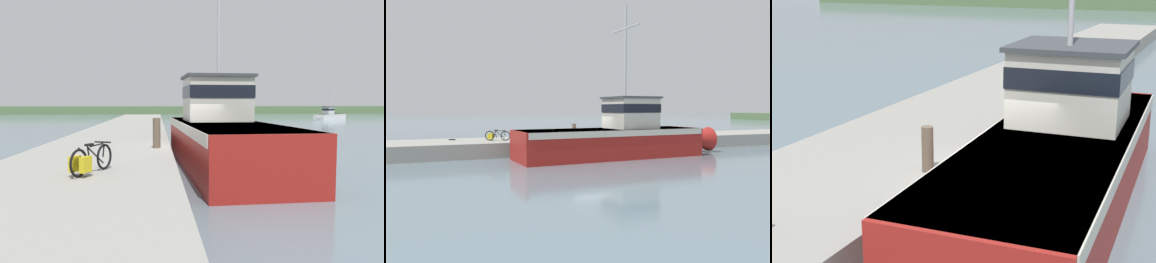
# 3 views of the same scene
# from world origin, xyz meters

# --- Properties ---
(ground_plane) EXTENTS (320.00, 320.00, 0.00)m
(ground_plane) POSITION_xyz_m (0.00, 0.00, 0.00)
(ground_plane) COLOR slate
(dock_pier) EXTENTS (4.95, 80.00, 0.92)m
(dock_pier) POSITION_xyz_m (-3.38, 0.00, 0.46)
(dock_pier) COLOR gray
(dock_pier) RESTS_ON ground_plane
(fishing_boat_main) EXTENTS (3.86, 13.81, 9.30)m
(fishing_boat_main) POSITION_xyz_m (1.23, 1.50, 1.30)
(fishing_boat_main) COLOR maroon
(fishing_boat_main) RESTS_ON ground_plane
(bicycle_touring) EXTENTS (0.83, 1.54, 0.70)m
(bicycle_touring) POSITION_xyz_m (-2.98, -5.36, 1.24)
(bicycle_touring) COLOR black
(bicycle_touring) RESTS_ON dock_pier
(mooring_post) EXTENTS (0.28, 0.28, 1.09)m
(mooring_post) POSITION_xyz_m (-1.43, -0.43, 1.46)
(mooring_post) COLOR brown
(mooring_post) RESTS_ON dock_pier
(hose_coil) EXTENTS (0.45, 0.45, 0.05)m
(hose_coil) POSITION_xyz_m (-4.48, -7.94, 0.94)
(hose_coil) COLOR black
(hose_coil) RESTS_ON dock_pier
(water_bottle_on_curb) EXTENTS (0.07, 0.07, 0.18)m
(water_bottle_on_curb) POSITION_xyz_m (-3.31, -4.23, 1.01)
(water_bottle_on_curb) COLOR silver
(water_bottle_on_curb) RESTS_ON dock_pier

